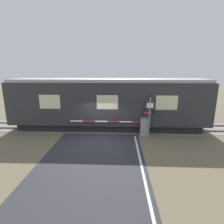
# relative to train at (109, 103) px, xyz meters

# --- Properties ---
(ground_plane) EXTENTS (80.00, 80.00, 0.00)m
(ground_plane) POSITION_rel_train_xyz_m (-0.53, -3.01, -2.11)
(ground_plane) COLOR #6B6047
(track_bed) EXTENTS (36.00, 3.20, 0.13)m
(track_bed) POSITION_rel_train_xyz_m (-0.53, 0.00, -2.09)
(track_bed) COLOR gray
(track_bed) RESTS_ON ground_plane
(train) EXTENTS (15.80, 3.20, 4.14)m
(train) POSITION_rel_train_xyz_m (0.00, 0.00, 0.00)
(train) COLOR black
(train) RESTS_ON ground_plane
(crossing_barrier) EXTENTS (5.93, 0.44, 1.34)m
(crossing_barrier) POSITION_rel_train_xyz_m (2.32, -1.76, -1.38)
(crossing_barrier) COLOR gray
(crossing_barrier) RESTS_ON ground_plane
(signal_post) EXTENTS (0.89, 0.26, 3.18)m
(signal_post) POSITION_rel_train_xyz_m (3.04, -2.13, -0.30)
(signal_post) COLOR gray
(signal_post) RESTS_ON ground_plane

